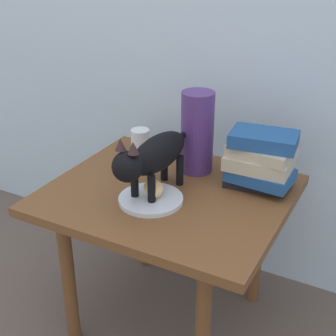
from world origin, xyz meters
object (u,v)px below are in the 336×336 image
object	(u,v)px
book_stack	(260,160)
green_vase	(197,132)
plate	(151,199)
bread_roll	(153,188)
cat	(153,156)
candle_jar	(140,142)
side_table	(168,210)

from	to	relation	value
book_stack	green_vase	distance (m)	0.23
plate	bread_roll	xyz separation A→B (m)	(0.00, 0.01, 0.03)
book_stack	green_vase	xyz separation A→B (m)	(-0.23, 0.02, 0.04)
cat	candle_jar	distance (m)	0.35
bread_roll	cat	bearing A→B (deg)	120.62
side_table	plate	distance (m)	0.11
plate	cat	distance (m)	0.13
side_table	green_vase	xyz separation A→B (m)	(0.02, 0.18, 0.21)
bread_roll	candle_jar	bearing A→B (deg)	127.21
green_vase	candle_jar	xyz separation A→B (m)	(-0.25, 0.05, -0.10)
book_stack	green_vase	bearing A→B (deg)	175.65
cat	green_vase	world-z (taller)	green_vase
cat	plate	bearing A→B (deg)	-71.82
side_table	candle_jar	world-z (taller)	candle_jar
cat	candle_jar	world-z (taller)	cat
cat	candle_jar	xyz separation A→B (m)	(-0.21, 0.27, -0.09)
book_stack	bread_roll	bearing A→B (deg)	-137.90
side_table	bread_roll	xyz separation A→B (m)	(-0.01, -0.07, 0.11)
cat	candle_jar	bearing A→B (deg)	127.78
side_table	green_vase	size ratio (longest dim) A/B	2.67
book_stack	green_vase	size ratio (longest dim) A/B	0.81
bread_roll	cat	distance (m)	0.10
bread_roll	green_vase	size ratio (longest dim) A/B	0.29
cat	green_vase	distance (m)	0.23
book_stack	candle_jar	size ratio (longest dim) A/B	2.64
candle_jar	cat	bearing A→B (deg)	-52.22
plate	book_stack	bearing A→B (deg)	43.33
side_table	plate	xyz separation A→B (m)	(-0.01, -0.08, 0.08)
cat	candle_jar	size ratio (longest dim) A/B	5.63
plate	cat	world-z (taller)	cat
green_vase	plate	bearing A→B (deg)	-96.64
side_table	cat	xyz separation A→B (m)	(-0.03, -0.05, 0.20)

